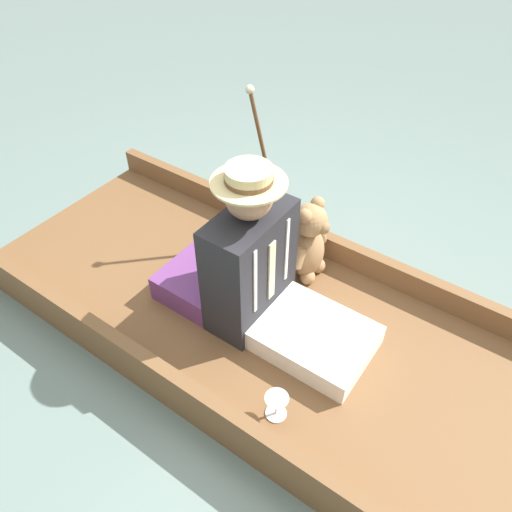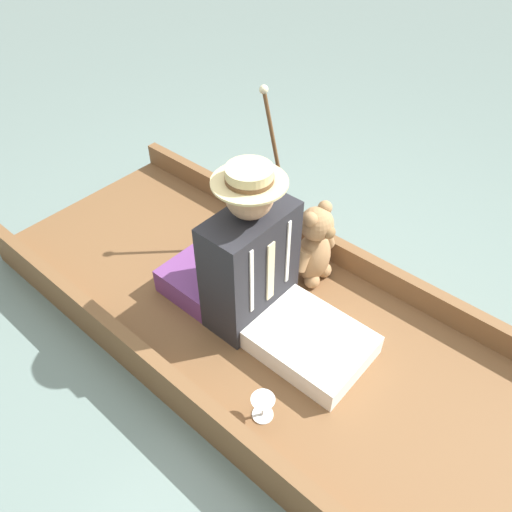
{
  "view_description": "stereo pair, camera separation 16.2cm",
  "coord_description": "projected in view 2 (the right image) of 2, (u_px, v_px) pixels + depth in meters",
  "views": [
    {
      "loc": [
        1.32,
        0.79,
        1.98
      ],
      "look_at": [
        0.01,
        -0.13,
        0.5
      ],
      "focal_mm": 35.0,
      "sensor_mm": 36.0,
      "label": 1
    },
    {
      "loc": [
        1.22,
        0.92,
        1.98
      ],
      "look_at": [
        0.01,
        -0.13,
        0.5
      ],
      "focal_mm": 35.0,
      "sensor_mm": 36.0,
      "label": 2
    }
  ],
  "objects": [
    {
      "name": "teddy_bear",
      "position": [
        315.0,
        247.0,
        2.48
      ],
      "size": [
        0.32,
        0.19,
        0.46
      ],
      "color": "#9E754C",
      "rests_on": "punt_boat"
    },
    {
      "name": "seat_cushion",
      "position": [
        212.0,
        271.0,
        2.56
      ],
      "size": [
        0.48,
        0.34,
        0.14
      ],
      "color": "#6B3875",
      "rests_on": "punt_boat"
    },
    {
      "name": "seated_person",
      "position": [
        265.0,
        276.0,
        2.21
      ],
      "size": [
        0.44,
        0.77,
        0.82
      ],
      "rotation": [
        0.0,
        0.0,
        -0.02
      ],
      "color": "white",
      "rests_on": "punt_boat"
    },
    {
      "name": "wine_glass",
      "position": [
        263.0,
        404.0,
        1.98
      ],
      "size": [
        0.1,
        0.1,
        0.12
      ],
      "color": "silver",
      "rests_on": "punt_boat"
    },
    {
      "name": "walking_cane",
      "position": [
        277.0,
        160.0,
        2.52
      ],
      "size": [
        0.04,
        0.26,
        0.88
      ],
      "color": "brown",
      "rests_on": "punt_boat"
    },
    {
      "name": "ground_plane",
      "position": [
        278.0,
        342.0,
        2.46
      ],
      "size": [
        16.0,
        16.0,
        0.0
      ],
      "primitive_type": "plane",
      "color": "slate"
    },
    {
      "name": "punt_boat",
      "position": [
        279.0,
        332.0,
        2.41
      ],
      "size": [
        1.19,
        3.16,
        0.25
      ],
      "color": "brown",
      "rests_on": "ground_plane"
    }
  ]
}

